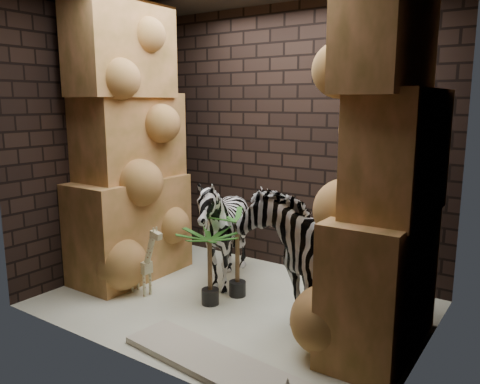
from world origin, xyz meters
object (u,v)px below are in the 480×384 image
Objects in this scene: zebra_left at (223,236)px; surfboard at (220,366)px; zebra_right at (308,234)px; giraffe_toy at (140,258)px; palm_front at (237,254)px; palm_back at (210,267)px.

zebra_left reaches higher than surfboard.
giraffe_toy is (-1.59, -0.57, -0.37)m from zebra_right.
zebra_right is at bearing 4.50° from palm_front.
zebra_left reaches higher than palm_back.
surfboard is (0.94, -1.32, -0.52)m from zebra_left.
giraffe_toy is 0.45× the size of surfboard.
zebra_right reaches higher than palm_front.
zebra_right is at bearing 91.48° from surfboard.
surfboard is at bearing -32.59° from zebra_left.
palm_front is (0.85, 0.51, 0.06)m from giraffe_toy.
palm_back is at bearing -160.08° from zebra_right.
palm_front reaches higher than giraffe_toy.
palm_front reaches higher than surfboard.
zebra_right is 1.72× the size of palm_front.
zebra_right is at bearing 24.40° from giraffe_toy.
palm_back is at bearing -108.30° from palm_front.
zebra_right reaches higher than giraffe_toy.
palm_front is 1.18× the size of palm_back.
palm_back is 0.44× the size of surfboard.
giraffe_toy is 1.02× the size of palm_back.
palm_front is at bearing -179.26° from zebra_right.
giraffe_toy is 0.99m from palm_front.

